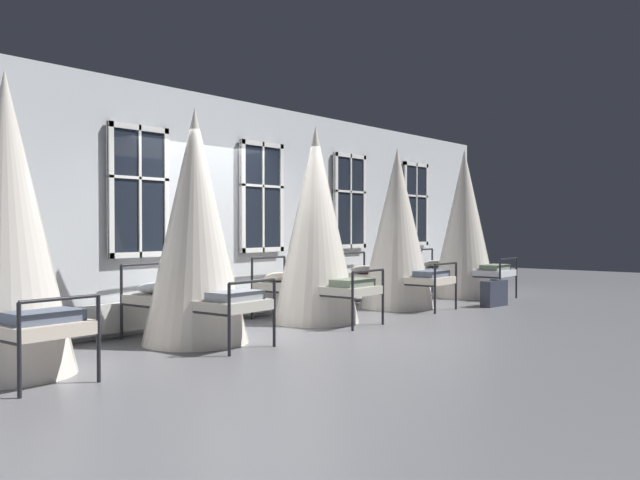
# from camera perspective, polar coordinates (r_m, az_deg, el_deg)

# --- Properties ---
(ground) EXTENTS (30.05, 30.05, 0.00)m
(ground) POSITION_cam_1_polar(r_m,az_deg,el_deg) (9.15, -5.05, -7.46)
(ground) COLOR slate
(back_wall_with_windows) EXTENTS (16.03, 0.10, 3.21)m
(back_wall_with_windows) POSITION_cam_1_polar(r_m,az_deg,el_deg) (9.85, -9.73, 2.51)
(back_wall_with_windows) COLOR silver
(back_wall_with_windows) RESTS_ON ground
(window_bank) EXTENTS (12.19, 0.10, 2.57)m
(window_bank) POSITION_cam_1_polar(r_m,az_deg,el_deg) (9.77, -9.24, -1.58)
(window_bank) COLOR black
(window_bank) RESTS_ON ground
(cot_second) EXTENTS (1.24, 1.85, 2.81)m
(cot_second) POSITION_cam_1_polar(r_m,az_deg,el_deg) (6.98, -24.37, 0.95)
(cot_second) COLOR black
(cot_second) RESTS_ON ground
(cot_third) EXTENTS (1.24, 1.87, 2.76)m
(cot_third) POSITION_cam_1_polar(r_m,az_deg,el_deg) (8.25, -10.21, 0.89)
(cot_third) COLOR black
(cot_third) RESTS_ON ground
(cot_fourth) EXTENTS (1.24, 1.85, 2.79)m
(cot_fourth) POSITION_cam_1_polar(r_m,az_deg,el_deg) (9.89, -0.37, 1.05)
(cot_fourth) COLOR black
(cot_fourth) RESTS_ON ground
(cot_fifth) EXTENTS (1.24, 1.86, 2.68)m
(cot_fifth) POSITION_cam_1_polar(r_m,az_deg,el_deg) (11.71, 6.34, 0.80)
(cot_fifth) COLOR black
(cot_fifth) RESTS_ON ground
(cot_sixth) EXTENTS (1.24, 1.85, 2.84)m
(cot_sixth) POSITION_cam_1_polar(r_m,az_deg,el_deg) (13.68, 11.73, 1.18)
(cot_sixth) COLOR black
(cot_sixth) RESTS_ON ground
(suitcase_dark) EXTENTS (0.58, 0.28, 0.47)m
(suitcase_dark) POSITION_cam_1_polar(r_m,az_deg,el_deg) (12.23, 14.09, -4.26)
(suitcase_dark) COLOR #2D3342
(suitcase_dark) RESTS_ON ground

